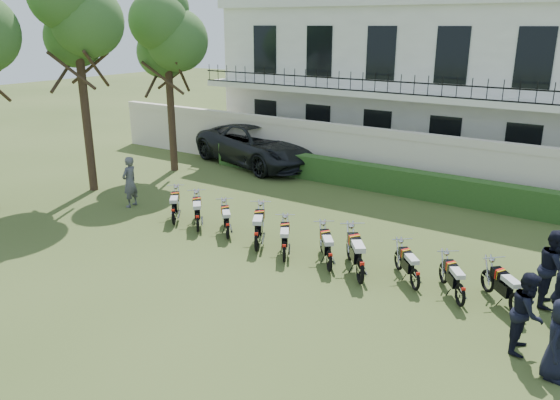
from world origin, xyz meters
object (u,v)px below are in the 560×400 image
Objects in this scene: motorcycle_5 at (329,256)px; inspector at (130,182)px; motorcycle_0 at (174,212)px; motorcycle_6 at (361,265)px; motorcycle_3 at (257,235)px; officer_0 at (559,340)px; motorcycle_1 at (197,218)px; motorcycle_8 at (461,290)px; tree_west_mid at (75,12)px; motorcycle_4 at (284,247)px; motorcycle_9 at (518,300)px; motorcycle_7 at (415,274)px; tree_west_near at (167,34)px; motorcycle_2 at (227,226)px; officer_1 at (527,312)px; officer_4 at (554,268)px; suv at (258,145)px.

motorcycle_5 is 0.83× the size of inspector.
motorcycle_0 is 6.93m from motorcycle_6.
motorcycle_3 is 1.14× the size of officer_0.
motorcycle_8 is at bearing -43.70° from motorcycle_1.
motorcycle_4 is (10.06, -1.55, -6.21)m from tree_west_mid.
tree_west_mid reaches higher than motorcycle_9.
tree_west_near is at bearing 116.89° from motorcycle_7.
motorcycle_4 is 1.10× the size of motorcycle_8.
inspector is (-4.91, 0.56, 0.47)m from motorcycle_2.
tree_west_mid reaches higher than motorcycle_8.
motorcycle_8 is at bearing 54.29° from officer_1.
motorcycle_2 reaches higher than motorcycle_8.
motorcycle_6 is at bearing -34.13° from motorcycle_3.
motorcycle_6 is at bearing -48.55° from motorcycle_5.
tree_west_mid reaches higher than motorcycle_3.
tree_west_mid is at bearing 127.99° from motorcycle_2.
motorcycle_1 is 0.81× the size of motorcycle_3.
motorcycle_9 is at bearing 15.20° from officer_1.
tree_west_near is 5.90× the size of motorcycle_7.
motorcycle_0 is at bearing 142.52° from motorcycle_8.
officer_0 reaches higher than motorcycle_3.
officer_4 is (6.46, 1.49, 0.46)m from motorcycle_4.
motorcycle_3 is at bearing 139.54° from motorcycle_6.
officer_4 is at bearing -0.22° from tree_west_mid.
motorcycle_1 is 8.92m from suv.
inspector is (-9.58, 1.02, 0.38)m from motorcycle_6.
suv reaches higher than officer_0.
officer_0 is (5.67, -1.63, 0.33)m from motorcycle_5.
motorcycle_6 reaches higher than motorcycle_7.
motorcycle_3 is 5.80m from motorcycle_8.
officer_4 is at bearing -19.26° from motorcycle_4.
motorcycle_2 is at bearing 137.23° from motorcycle_6.
tree_west_near is at bearing 77.21° from officer_0.
tree_west_mid is 16.13m from motorcycle_8.
tree_west_mid is 1.12× the size of tree_west_near.
officer_0 is at bearing -48.72° from motorcycle_0.
motorcycle_0 reaches higher than motorcycle_7.
suv is at bearing 104.27° from motorcycle_9.
motorcycle_6 is 4.43m from officer_4.
officer_1 reaches higher than motorcycle_0.
suv reaches higher than motorcycle_2.
officer_0 is at bearing -10.11° from tree_west_mid.
tree_west_near is 4.28× the size of officer_4.
officer_4 is (0.51, 1.10, 0.47)m from motorcycle_9.
motorcycle_5 is at bearing 144.80° from motorcycle_8.
motorcycle_7 is 2.36m from motorcycle_9.
motorcycle_2 is at bearing 137.66° from motorcycle_3.
motorcycle_8 is (9.35, -0.22, -0.04)m from motorcycle_0.
motorcycle_2 reaches higher than motorcycle_7.
tree_west_near is at bearing 82.87° from tree_west_mid.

